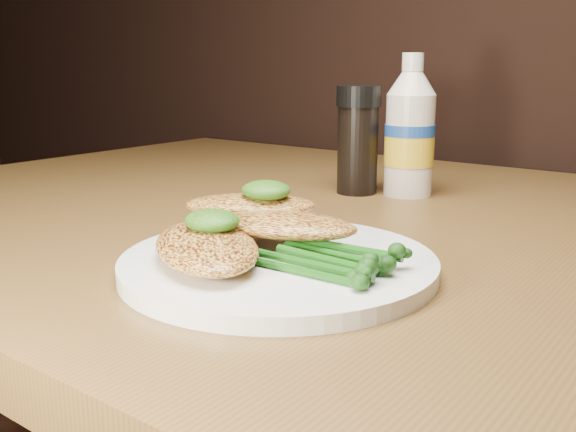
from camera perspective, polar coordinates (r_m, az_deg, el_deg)
The scene contains 9 objects.
plate at distance 0.49m, azimuth -0.86°, elevation -4.25°, with size 0.24×0.24×0.01m, color white.
chicken_front at distance 0.48m, azimuth -7.21°, elevation -2.66°, with size 0.14×0.07×0.02m, color gold.
chicken_mid at distance 0.51m, azimuth -0.59°, elevation -0.74°, with size 0.12×0.06×0.02m, color gold.
chicken_back at distance 0.54m, azimuth -3.36°, elevation 0.98°, with size 0.11×0.06×0.02m, color gold.
pesto_front at distance 0.49m, azimuth -6.70°, elevation -0.42°, with size 0.04×0.04×0.02m, color #0A3407.
pesto_back at distance 0.54m, azimuth -1.94°, elevation 2.29°, with size 0.04×0.04×0.02m, color #0A3407.
broccolini_bundle at distance 0.46m, azimuth 3.16°, elevation -3.50°, with size 0.12×0.09×0.02m, color #165111, non-canonical shape.
mayo_bottle at distance 0.77m, azimuth 10.71°, elevation 7.84°, with size 0.06×0.06×0.16m, color beige, non-canonical shape.
pepper_grinder at distance 0.78m, azimuth 6.17°, elevation 6.66°, with size 0.05×0.05×0.13m, color black, non-canonical shape.
Camera 1 is at (0.34, 0.48, 0.91)m, focal length 40.33 mm.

